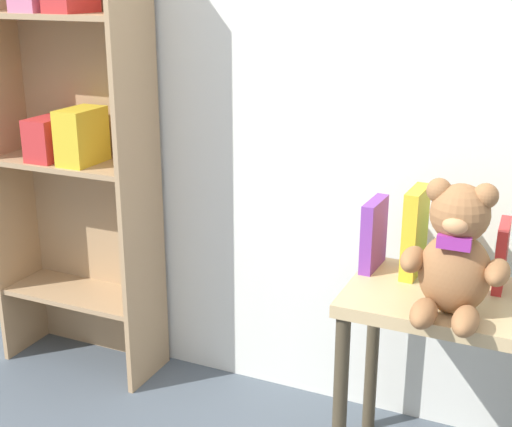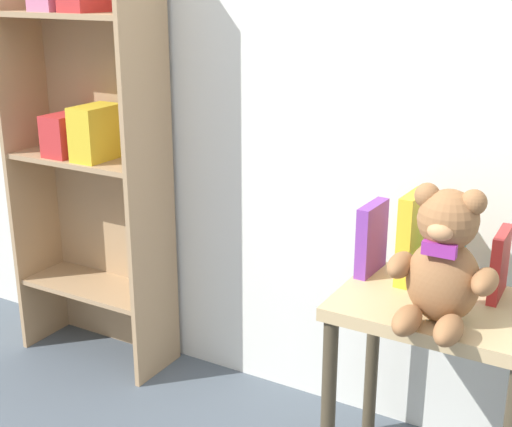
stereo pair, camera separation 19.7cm
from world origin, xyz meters
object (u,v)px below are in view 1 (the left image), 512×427
object	(u,v)px
teddy_bear	(455,256)
display_table	(444,332)
book_standing_teal	(458,246)
book_standing_red	(502,255)
book_standing_purple	(374,234)
bookshelf_side	(75,135)
book_standing_yellow	(415,232)

from	to	relation	value
teddy_bear	display_table	bearing A→B (deg)	103.55
book_standing_teal	book_standing_red	world-z (taller)	book_standing_teal
display_table	book_standing_purple	bearing A→B (deg)	156.62
display_table	book_standing_teal	world-z (taller)	book_standing_teal
bookshelf_side	book_standing_teal	distance (m)	1.34
display_table	teddy_bear	size ratio (longest dim) A/B	1.70
display_table	book_standing_yellow	xyz separation A→B (m)	(-0.12, 0.10, 0.24)
book_standing_teal	teddy_bear	bearing A→B (deg)	-83.32
bookshelf_side	book_standing_purple	size ratio (longest dim) A/B	7.60
display_table	book_standing_purple	world-z (taller)	book_standing_purple
book_standing_teal	book_standing_yellow	bearing A→B (deg)	-168.08
teddy_bear	book_standing_yellow	size ratio (longest dim) A/B	1.36
book_standing_teal	book_standing_purple	bearing A→B (deg)	-174.21
display_table	book_standing_purple	xyz separation A→B (m)	(-0.23, 0.10, 0.21)
bookshelf_side	book_standing_yellow	xyz separation A→B (m)	(1.21, -0.07, -0.16)
display_table	book_standing_red	distance (m)	0.26
display_table	teddy_bear	bearing A→B (deg)	-76.45
display_table	book_standing_yellow	bearing A→B (deg)	139.50
book_standing_yellow	book_standing_teal	xyz separation A→B (m)	(0.12, 0.02, -0.03)
book_standing_teal	book_standing_red	distance (m)	0.12
bookshelf_side	book_standing_red	size ratio (longest dim) A/B	8.54
display_table	book_standing_red	size ratio (longest dim) A/B	3.22
book_standing_yellow	display_table	bearing A→B (deg)	-38.35
book_standing_purple	display_table	bearing A→B (deg)	-20.89
teddy_bear	book_standing_red	distance (m)	0.25
bookshelf_side	book_standing_yellow	world-z (taller)	bookshelf_side
book_standing_red	book_standing_teal	bearing A→B (deg)	172.31
book_standing_purple	book_standing_red	world-z (taller)	book_standing_purple
bookshelf_side	book_standing_yellow	distance (m)	1.22
book_standing_red	display_table	bearing A→B (deg)	-138.16
book_standing_teal	book_standing_red	bearing A→B (deg)	-5.39
book_standing_teal	book_standing_red	xyz separation A→B (m)	(0.12, -0.01, -0.00)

